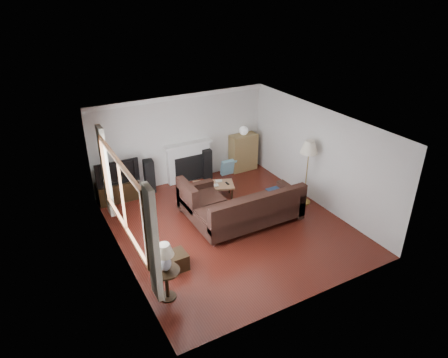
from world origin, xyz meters
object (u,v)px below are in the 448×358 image
coffee_table (214,191)px  floor_lamp (307,173)px  bookshelf (243,152)px  tv_stand (118,191)px  sectional_sofa (250,208)px  side_table (167,284)px

coffee_table → floor_lamp: floor_lamp is taller
bookshelf → coffee_table: bookshelf is taller
bookshelf → coffee_table: 2.01m
tv_stand → floor_lamp: size_ratio=0.61×
sectional_sofa → bookshelf: bearing=61.9°
floor_lamp → coffee_table: bearing=145.7°
sectional_sofa → coffee_table: size_ratio=2.59×
bookshelf → sectional_sofa: 3.05m
bookshelf → side_table: bearing=-135.0°
bookshelf → sectional_sofa: bookshelf is taller
tv_stand → sectional_sofa: sectional_sofa is taller
bookshelf → coffee_table: size_ratio=1.06×
sectional_sofa → floor_lamp: 1.84m
coffee_table → side_table: bearing=-109.2°
tv_stand → bookshelf: (3.83, 0.04, 0.30)m
bookshelf → floor_lamp: floor_lamp is taller
bookshelf → sectional_sofa: size_ratio=0.41×
floor_lamp → side_table: (-4.37, -1.54, -0.54)m
sectional_sofa → coffee_table: 1.56m
tv_stand → side_table: bearing=-92.8°
bookshelf → floor_lamp: size_ratio=0.65×
bookshelf → floor_lamp: (0.34, -2.49, 0.30)m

